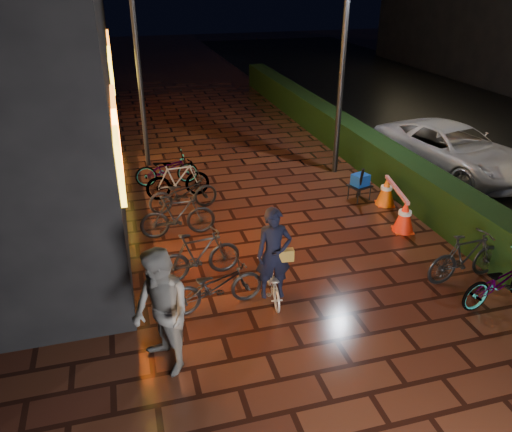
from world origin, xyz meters
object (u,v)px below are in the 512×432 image
object	(u,v)px
bystander_person	(161,313)
cyclist	(273,267)
van	(452,149)
traffic_barrier	(395,202)
cart_assembly	(360,181)

from	to	relation	value
bystander_person	cyclist	bearing A→B (deg)	97.61
van	traffic_barrier	distance (m)	3.66
traffic_barrier	cyclist	bearing A→B (deg)	-147.57
cyclist	cart_assembly	size ratio (longest dim) A/B	1.81
cyclist	cart_assembly	world-z (taller)	cyclist
van	cart_assembly	size ratio (longest dim) A/B	4.89
van	cyclist	distance (m)	7.94
bystander_person	traffic_barrier	xyz separation A→B (m)	(5.58, 3.47, -0.59)
traffic_barrier	cart_assembly	bearing A→B (deg)	108.18
van	cart_assembly	distance (m)	3.47
bystander_person	traffic_barrier	size ratio (longest dim) A/B	1.06
traffic_barrier	cart_assembly	xyz separation A→B (m)	(-0.35, 1.07, 0.13)
van	traffic_barrier	xyz separation A→B (m)	(-2.94, -2.17, -0.29)
bystander_person	van	bearing A→B (deg)	100.22
cyclist	traffic_barrier	bearing A→B (deg)	32.43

